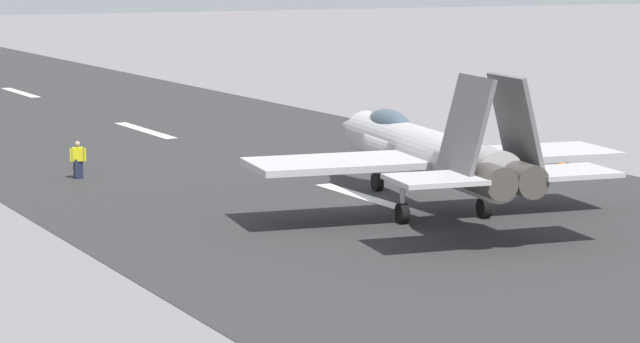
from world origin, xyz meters
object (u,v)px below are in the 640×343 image
marker_cone_mid (562,160)px  marker_cone_far (393,126)px  crew_person (78,160)px  fighter_jet (426,150)px

marker_cone_mid → marker_cone_far: (14.72, 0.00, 0.00)m
marker_cone_mid → crew_person: bearing=71.1°
crew_person → marker_cone_mid: size_ratio=2.99×
fighter_jet → marker_cone_far: size_ratio=31.69×
fighter_jet → marker_cone_far: fighter_jet is taller
fighter_jet → marker_cone_far: 24.48m
fighter_jet → crew_person: size_ratio=10.60×
crew_person → marker_cone_far: crew_person is taller
marker_cone_mid → marker_cone_far: same height
crew_person → marker_cone_mid: (-7.06, -20.68, -0.55)m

